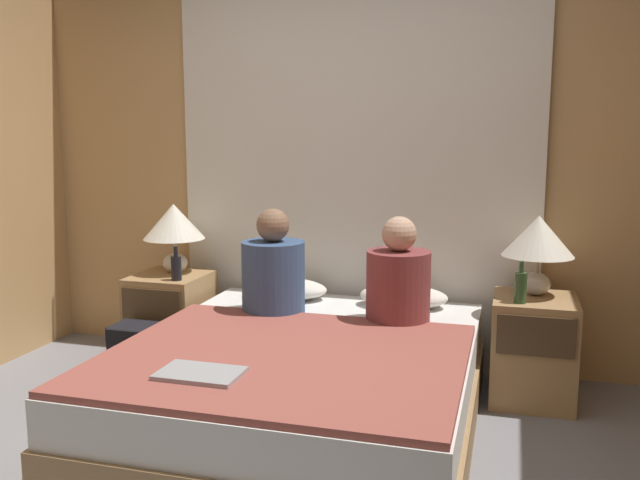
{
  "coord_description": "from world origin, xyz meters",
  "views": [
    {
      "loc": [
        0.94,
        -2.35,
        1.44
      ],
      "look_at": [
        0.0,
        0.93,
        0.89
      ],
      "focal_mm": 38.0,
      "sensor_mm": 36.0,
      "label": 1
    }
  ],
  "objects_px": {
    "laptop_on_bed": "(200,373)",
    "bed": "(303,386)",
    "person_right_in_bed": "(398,281)",
    "beer_bottle_on_right_stand": "(521,287)",
    "pillow_left": "(286,289)",
    "nightstand_right": "(533,349)",
    "nightstand_left": "(171,319)",
    "lamp_left": "(174,225)",
    "person_left_in_bed": "(273,272)",
    "beer_bottle_on_left_stand": "(176,267)",
    "lamp_right": "(538,240)",
    "backpack_on_floor": "(139,351)",
    "pillow_right": "(404,296)"
  },
  "relations": [
    {
      "from": "nightstand_right",
      "to": "person_right_in_bed",
      "type": "height_order",
      "value": "person_right_in_bed"
    },
    {
      "from": "pillow_left",
      "to": "person_left_in_bed",
      "type": "height_order",
      "value": "person_left_in_bed"
    },
    {
      "from": "pillow_left",
      "to": "nightstand_right",
      "type": "bearing_deg",
      "value": -4.18
    },
    {
      "from": "person_left_in_bed",
      "to": "beer_bottle_on_left_stand",
      "type": "relative_size",
      "value": 2.87
    },
    {
      "from": "laptop_on_bed",
      "to": "backpack_on_floor",
      "type": "xyz_separation_m",
      "value": [
        -0.83,
        0.92,
        -0.28
      ]
    },
    {
      "from": "backpack_on_floor",
      "to": "beer_bottle_on_left_stand",
      "type": "bearing_deg",
      "value": 68.32
    },
    {
      "from": "lamp_left",
      "to": "backpack_on_floor",
      "type": "xyz_separation_m",
      "value": [
        0.01,
        -0.48,
        -0.67
      ]
    },
    {
      "from": "bed",
      "to": "nightstand_right",
      "type": "distance_m",
      "value": 1.28
    },
    {
      "from": "laptop_on_bed",
      "to": "nightstand_left",
      "type": "bearing_deg",
      "value": 122.63
    },
    {
      "from": "bed",
      "to": "backpack_on_floor",
      "type": "distance_m",
      "value": 1.11
    },
    {
      "from": "lamp_left",
      "to": "beer_bottle_on_right_stand",
      "type": "relative_size",
      "value": 1.97
    },
    {
      "from": "lamp_left",
      "to": "beer_bottle_on_right_stand",
      "type": "xyz_separation_m",
      "value": [
        2.08,
        -0.21,
        -0.22
      ]
    },
    {
      "from": "laptop_on_bed",
      "to": "lamp_left",
      "type": "bearing_deg",
      "value": 121.18
    },
    {
      "from": "bed",
      "to": "pillow_left",
      "type": "relative_size",
      "value": 3.89
    },
    {
      "from": "lamp_right",
      "to": "beer_bottle_on_left_stand",
      "type": "bearing_deg",
      "value": -174.22
    },
    {
      "from": "nightstand_right",
      "to": "beer_bottle_on_right_stand",
      "type": "bearing_deg",
      "value": -122.21
    },
    {
      "from": "person_right_in_bed",
      "to": "lamp_left",
      "type": "bearing_deg",
      "value": 167.4
    },
    {
      "from": "pillow_left",
      "to": "person_right_in_bed",
      "type": "distance_m",
      "value": 0.84
    },
    {
      "from": "backpack_on_floor",
      "to": "bed",
      "type": "bearing_deg",
      "value": -15.25
    },
    {
      "from": "lamp_left",
      "to": "beer_bottle_on_right_stand",
      "type": "bearing_deg",
      "value": -5.69
    },
    {
      "from": "beer_bottle_on_right_stand",
      "to": "laptop_on_bed",
      "type": "distance_m",
      "value": 1.72
    },
    {
      "from": "person_left_in_bed",
      "to": "nightstand_left",
      "type": "bearing_deg",
      "value": 162.0
    },
    {
      "from": "nightstand_right",
      "to": "person_left_in_bed",
      "type": "height_order",
      "value": "person_left_in_bed"
    },
    {
      "from": "lamp_right",
      "to": "person_right_in_bed",
      "type": "bearing_deg",
      "value": -154.81
    },
    {
      "from": "person_left_in_bed",
      "to": "backpack_on_floor",
      "type": "height_order",
      "value": "person_left_in_bed"
    },
    {
      "from": "laptop_on_bed",
      "to": "bed",
      "type": "bearing_deg",
      "value": 69.29
    },
    {
      "from": "beer_bottle_on_left_stand",
      "to": "person_right_in_bed",
      "type": "bearing_deg",
      "value": -5.11
    },
    {
      "from": "pillow_left",
      "to": "laptop_on_bed",
      "type": "distance_m",
      "value": 1.43
    },
    {
      "from": "nightstand_right",
      "to": "beer_bottle_on_left_stand",
      "type": "distance_m",
      "value": 2.08
    },
    {
      "from": "person_left_in_bed",
      "to": "beer_bottle_on_right_stand",
      "type": "xyz_separation_m",
      "value": [
        1.3,
        0.12,
        -0.02
      ]
    },
    {
      "from": "person_right_in_bed",
      "to": "beer_bottle_on_right_stand",
      "type": "distance_m",
      "value": 0.63
    },
    {
      "from": "bed",
      "to": "nightstand_left",
      "type": "relative_size",
      "value": 3.49
    },
    {
      "from": "nightstand_left",
      "to": "laptop_on_bed",
      "type": "xyz_separation_m",
      "value": [
        0.84,
        -1.32,
        0.2
      ]
    },
    {
      "from": "nightstand_left",
      "to": "bed",
      "type": "bearing_deg",
      "value": -32.63
    },
    {
      "from": "bed",
      "to": "beer_bottle_on_left_stand",
      "type": "distance_m",
      "value": 1.19
    },
    {
      "from": "beer_bottle_on_right_stand",
      "to": "nightstand_left",
      "type": "bearing_deg",
      "value": 176.41
    },
    {
      "from": "bed",
      "to": "pillow_right",
      "type": "distance_m",
      "value": 0.92
    },
    {
      "from": "backpack_on_floor",
      "to": "pillow_right",
      "type": "bearing_deg",
      "value": 19.46
    },
    {
      "from": "bed",
      "to": "lamp_right",
      "type": "xyz_separation_m",
      "value": [
        1.08,
        0.77,
        0.65
      ]
    },
    {
      "from": "person_right_in_bed",
      "to": "beer_bottle_on_right_stand",
      "type": "bearing_deg",
      "value": 11.11
    },
    {
      "from": "lamp_left",
      "to": "beer_bottle_on_right_stand",
      "type": "distance_m",
      "value": 2.1
    },
    {
      "from": "beer_bottle_on_left_stand",
      "to": "laptop_on_bed",
      "type": "xyz_separation_m",
      "value": [
        0.73,
        -1.19,
        -0.16
      ]
    },
    {
      "from": "pillow_right",
      "to": "pillow_left",
      "type": "bearing_deg",
      "value": 180.0
    },
    {
      "from": "nightstand_right",
      "to": "person_right_in_bed",
      "type": "bearing_deg",
      "value": -160.17
    },
    {
      "from": "person_right_in_bed",
      "to": "beer_bottle_on_left_stand",
      "type": "bearing_deg",
      "value": 174.89
    },
    {
      "from": "nightstand_left",
      "to": "beer_bottle_on_right_stand",
      "type": "relative_size",
      "value": 2.58
    },
    {
      "from": "nightstand_right",
      "to": "person_right_in_bed",
      "type": "relative_size",
      "value": 1.0
    },
    {
      "from": "pillow_right",
      "to": "laptop_on_bed",
      "type": "xyz_separation_m",
      "value": [
        -0.59,
        -1.42,
        -0.02
      ]
    },
    {
      "from": "beer_bottle_on_right_stand",
      "to": "nightstand_right",
      "type": "bearing_deg",
      "value": 57.79
    },
    {
      "from": "beer_bottle_on_left_stand",
      "to": "laptop_on_bed",
      "type": "relative_size",
      "value": 0.61
    }
  ]
}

